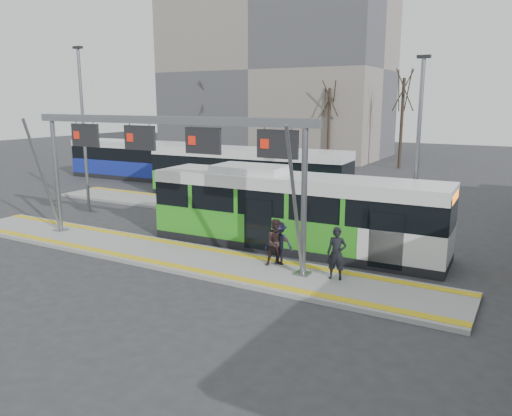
# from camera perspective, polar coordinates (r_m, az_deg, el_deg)

# --- Properties ---
(ground) EXTENTS (120.00, 120.00, 0.00)m
(ground) POSITION_cam_1_polar(r_m,az_deg,el_deg) (19.69, -9.87, -5.48)
(ground) COLOR #2D2D30
(ground) RESTS_ON ground
(platform_main) EXTENTS (22.00, 3.00, 0.15)m
(platform_main) POSITION_cam_1_polar(r_m,az_deg,el_deg) (19.67, -9.88, -5.27)
(platform_main) COLOR gray
(platform_main) RESTS_ON ground
(platform_second) EXTENTS (20.00, 3.00, 0.15)m
(platform_second) POSITION_cam_1_polar(r_m,az_deg,el_deg) (28.18, -5.93, 0.14)
(platform_second) COLOR gray
(platform_second) RESTS_ON ground
(tactile_main) EXTENTS (22.00, 2.65, 0.02)m
(tactile_main) POSITION_cam_1_polar(r_m,az_deg,el_deg) (19.64, -9.89, -5.04)
(tactile_main) COLOR yellow
(tactile_main) RESTS_ON platform_main
(tactile_second) EXTENTS (20.00, 0.35, 0.02)m
(tactile_second) POSITION_cam_1_polar(r_m,az_deg,el_deg) (29.09, -4.63, 0.71)
(tactile_second) COLOR yellow
(tactile_second) RESTS_ON platform_second
(gantry) EXTENTS (13.00, 1.68, 5.20)m
(gantry) POSITION_cam_1_polar(r_m,az_deg,el_deg) (19.27, -10.66, 7.17)
(gantry) COLOR slate
(gantry) RESTS_ON platform_main
(apartment_block) EXTENTS (24.50, 12.50, 18.40)m
(apartment_block) POSITION_cam_1_polar(r_m,az_deg,el_deg) (56.86, 2.24, 15.45)
(apartment_block) COLOR gray
(apartment_block) RESTS_ON ground
(hero_bus) EXTENTS (12.08, 2.95, 3.30)m
(hero_bus) POSITION_cam_1_polar(r_m,az_deg,el_deg) (20.16, 4.30, -0.47)
(hero_bus) COLOR black
(hero_bus) RESTS_ON ground
(bg_bus_green) EXTENTS (12.59, 3.25, 3.12)m
(bg_bus_green) POSITION_cam_1_polar(r_m,az_deg,el_deg) (30.37, -0.91, 3.87)
(bg_bus_green) COLOR black
(bg_bus_green) RESTS_ON ground
(bg_bus_blue) EXTENTS (11.22, 2.90, 2.90)m
(bg_bus_blue) POSITION_cam_1_polar(r_m,az_deg,el_deg) (39.61, -13.45, 5.32)
(bg_bus_blue) COLOR black
(bg_bus_blue) RESTS_ON ground
(passenger_a) EXTENTS (0.70, 0.52, 1.75)m
(passenger_a) POSITION_cam_1_polar(r_m,az_deg,el_deg) (16.55, 9.20, -5.15)
(passenger_a) COLOR black
(passenger_a) RESTS_ON platform_main
(passenger_b) EXTENTS (1.03, 1.02, 1.68)m
(passenger_b) POSITION_cam_1_polar(r_m,az_deg,el_deg) (17.71, 2.41, -3.96)
(passenger_b) COLOR #2E1F1E
(passenger_b) RESTS_ON platform_main
(passenger_c) EXTENTS (1.13, 0.83, 1.56)m
(passenger_c) POSITION_cam_1_polar(r_m,az_deg,el_deg) (17.87, 2.64, -4.01)
(passenger_c) COLOR #1F1F38
(passenger_c) RESTS_ON platform_main
(tree_left) EXTENTS (1.40, 1.40, 8.02)m
(tree_left) POSITION_cam_1_polar(r_m,az_deg,el_deg) (47.36, 8.41, 12.22)
(tree_left) COLOR #382B21
(tree_left) RESTS_ON ground
(tree_mid) EXTENTS (1.40, 1.40, 8.93)m
(tree_mid) POSITION_cam_1_polar(r_m,az_deg,el_deg) (46.32, 16.51, 12.72)
(tree_mid) COLOR #382B21
(tree_mid) RESTS_ON ground
(tree_far) EXTENTS (1.40, 1.40, 8.30)m
(tree_far) POSITION_cam_1_polar(r_m,az_deg,el_deg) (54.85, -5.59, 12.48)
(tree_far) COLOR #382B21
(tree_far) RESTS_ON ground
(lamp_west) EXTENTS (0.50, 0.25, 8.63)m
(lamp_west) POSITION_cam_1_polar(r_m,az_deg,el_deg) (28.10, -19.12, 8.74)
(lamp_west) COLOR slate
(lamp_west) RESTS_ON ground
(lamp_east) EXTENTS (0.50, 0.25, 7.60)m
(lamp_east) POSITION_cam_1_polar(r_m,az_deg,el_deg) (20.67, 17.99, 6.39)
(lamp_east) COLOR slate
(lamp_east) RESTS_ON ground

